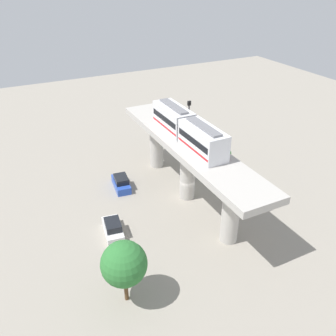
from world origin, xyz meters
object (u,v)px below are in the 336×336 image
parked_car_white (113,229)px  train (187,129)px  tree_near_viaduct (124,264)px  signal_post (188,134)px  parked_car_blue (121,183)px  tree_mid_lot (222,154)px

parked_car_white → train: bearing=-155.4°
parked_car_white → tree_near_viaduct: 9.71m
train → signal_post: size_ratio=1.31×
parked_car_blue → signal_post: 11.33m
tree_near_viaduct → signal_post: (-16.02, -17.58, 1.46)m
parked_car_white → tree_mid_lot: 19.38m
train → tree_near_viaduct: 18.14m
train → signal_post: train is taller
parked_car_blue → tree_near_viaduct: bearing=78.6°
tree_mid_lot → signal_post: (4.05, -2.54, 2.94)m
train → tree_near_viaduct: (12.62, 12.01, -5.06)m
train → tree_mid_lot: 10.36m
tree_near_viaduct → parked_car_white: bearing=-101.5°
parked_car_blue → signal_post: bearing=-171.4°
train → parked_car_white: size_ratio=3.07×
parked_car_white → tree_near_viaduct: size_ratio=0.71×
train → parked_car_blue: train is taller
train → parked_car_blue: 12.15m
train → parked_car_blue: size_ratio=3.08×
parked_car_white → tree_mid_lot: tree_mid_lot is taller
tree_mid_lot → signal_post: 5.61m
tree_near_viaduct → tree_mid_lot: tree_near_viaduct is taller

